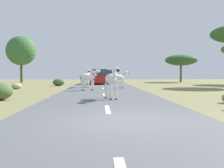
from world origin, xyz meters
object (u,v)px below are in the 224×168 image
tree_3 (21,51)px  bush_3 (59,82)px  zebra_1 (89,77)px  zebra_3 (86,76)px  car_1 (99,77)px  rock_3 (17,86)px  zebra_0 (111,80)px  tree_4 (181,60)px  car_0 (109,76)px  zebra_2 (120,78)px

tree_3 → bush_3: tree_3 is taller
zebra_1 → zebra_3: (-0.47, 3.68, 0.02)m
car_1 → tree_3: tree_3 is taller
zebra_1 → bush_3: zebra_1 is taller
rock_3 → zebra_3: bearing=11.9°
zebra_0 → zebra_3: size_ratio=1.01×
tree_4 → tree_3: bearing=-179.2°
zebra_0 → car_0: (0.81, 23.14, -0.18)m
tree_4 → bush_3: tree_4 is taller
zebra_1 → tree_3: size_ratio=0.25×
tree_4 → bush_3: size_ratio=3.78×
tree_3 → tree_4: 23.24m
zebra_2 → car_1: (-1.77, 8.07, -0.10)m
zebra_3 → rock_3: size_ratio=1.93×
zebra_3 → rock_3: (-5.73, -1.21, -0.80)m
zebra_2 → zebra_1: bearing=-77.1°
zebra_1 → zebra_2: 3.38m
zebra_3 → bush_3: (-3.05, 3.80, -0.67)m
bush_3 → car_1: bearing=33.4°
zebra_1 → tree_3: tree_3 is taller
car_0 → bush_3: 10.92m
car_0 → zebra_1: bearing=-95.1°
zebra_0 → bush_3: size_ratio=1.37×
zebra_2 → rock_3: zebra_2 is taller
car_0 → rock_3: (-8.39, -14.31, -0.61)m
tree_4 → zebra_1: bearing=-126.7°
bush_3 → rock_3: (-2.68, -5.01, -0.13)m
zebra_3 → zebra_1: bearing=74.5°
zebra_1 → tree_3: 20.13m
car_1 → tree_4: size_ratio=0.95×
car_0 → bush_3: bearing=-119.2°
tree_4 → car_0: bearing=-177.5°
zebra_0 → car_0: 23.16m
zebra_0 → car_0: car_0 is taller
zebra_0 → zebra_1: (-1.38, 6.37, -0.00)m
zebra_2 → zebra_3: size_ratio=0.91×
zebra_3 → car_0: bearing=-124.3°
zebra_2 → car_1: size_ratio=0.34×
car_0 → bush_3: size_ratio=3.57×
car_1 → tree_4: bearing=26.0°
zebra_3 → tree_3: size_ratio=0.25×
tree_4 → rock_3: tree_4 is taller
zebra_0 → rock_3: size_ratio=1.95×
zebra_2 → tree_3: bearing=-167.2°
zebra_3 → car_1: size_ratio=0.38×
zebra_2 → tree_4: bearing=117.1°
zebra_3 → car_0: size_ratio=0.38×
bush_3 → zebra_0: bearing=-70.5°
tree_3 → car_1: bearing=-30.9°
zebra_0 → bush_3: bearing=-87.7°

